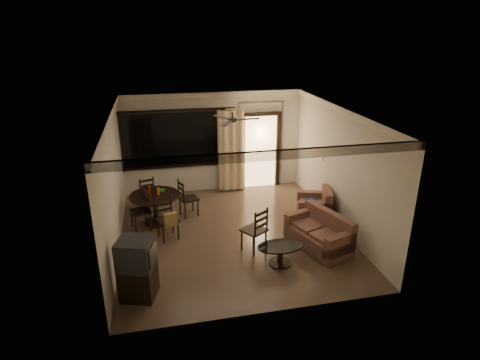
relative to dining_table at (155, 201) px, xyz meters
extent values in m
plane|color=#7F6651|center=(1.70, -0.94, -0.58)|extent=(5.50, 5.50, 0.00)
plane|color=beige|center=(1.70, 1.81, 0.82)|extent=(5.00, 0.00, 5.00)
plane|color=beige|center=(1.70, -3.69, 0.82)|extent=(5.00, 0.00, 5.00)
plane|color=beige|center=(-0.80, -0.94, 0.82)|extent=(0.00, 5.50, 5.50)
plane|color=beige|center=(4.20, -0.94, 0.82)|extent=(0.00, 5.50, 5.50)
plane|color=white|center=(1.70, -0.94, 2.22)|extent=(5.50, 5.50, 0.00)
cube|color=black|center=(0.60, 1.78, 1.00)|extent=(2.70, 0.04, 1.45)
cylinder|color=black|center=(0.70, 1.69, 1.80)|extent=(3.20, 0.03, 0.03)
cube|color=#FFC684|center=(3.05, 1.76, 0.47)|extent=(0.91, 0.03, 2.08)
cube|color=white|center=(4.18, 0.11, 0.72)|extent=(0.02, 0.18, 0.12)
cylinder|color=black|center=(1.70, -0.94, 2.16)|extent=(0.03, 0.03, 0.12)
cylinder|color=black|center=(1.70, -0.94, 2.07)|extent=(0.16, 0.16, 0.08)
cylinder|color=black|center=(0.00, 0.00, 0.13)|extent=(1.17, 1.17, 0.04)
cylinder|color=black|center=(0.00, 0.00, -0.22)|extent=(0.12, 0.12, 0.68)
cylinder|color=black|center=(0.00, 0.00, -0.56)|extent=(0.59, 0.59, 0.03)
cylinder|color=maroon|center=(-0.11, 0.02, 0.26)|extent=(0.06, 0.06, 0.22)
cylinder|color=#B96E13|center=(0.09, -0.03, 0.24)|extent=(0.06, 0.06, 0.18)
cube|color=#24792E|center=(0.17, 0.17, 0.18)|extent=(0.14, 0.10, 0.05)
cube|color=black|center=(-0.35, -0.25, -0.13)|extent=(0.52, 0.52, 0.04)
cube|color=black|center=(0.81, 0.25, -0.13)|extent=(0.52, 0.52, 0.04)
cube|color=black|center=(0.25, -0.81, -0.13)|extent=(0.52, 0.52, 0.04)
cube|color=#AB9949|center=(0.31, -1.03, -0.03)|extent=(0.29, 0.16, 0.32)
cube|color=black|center=(-0.23, 0.76, -0.13)|extent=(0.52, 0.52, 0.04)
cube|color=black|center=(-0.35, -2.79, -0.28)|extent=(0.71, 0.67, 0.59)
cube|color=black|center=(-0.35, -2.79, 0.28)|extent=(0.71, 0.67, 0.53)
cube|color=black|center=(-0.07, -2.88, 0.28)|extent=(0.14, 0.41, 0.36)
cube|color=#442A1F|center=(3.35, -1.91, -0.38)|extent=(1.18, 1.59, 0.36)
cube|color=#442A1F|center=(3.63, -1.81, -0.09)|extent=(0.63, 1.40, 0.58)
cube|color=#442A1F|center=(3.56, -2.50, -0.20)|extent=(0.77, 0.40, 0.44)
cube|color=#442A1F|center=(3.15, -1.31, -0.20)|extent=(0.77, 0.40, 0.44)
cube|color=#442A1F|center=(3.31, -1.92, -0.18)|extent=(0.91, 1.35, 0.11)
cube|color=#442A1F|center=(3.75, -0.66, -0.37)|extent=(0.99, 0.99, 0.37)
cube|color=#442A1F|center=(4.03, -0.75, -0.07)|extent=(0.41, 0.80, 0.60)
cube|color=#442A1F|center=(3.65, -0.96, -0.19)|extent=(0.80, 0.40, 0.46)
cube|color=#442A1F|center=(3.84, -0.37, -0.19)|extent=(0.80, 0.40, 0.46)
cube|color=#442A1F|center=(3.70, -0.65, -0.16)|extent=(0.71, 0.74, 0.11)
ellipsoid|color=#131455|center=(3.70, -0.65, -0.06)|extent=(0.33, 0.28, 0.10)
ellipsoid|color=black|center=(2.37, -2.33, -0.18)|extent=(0.93, 0.56, 0.03)
cylinder|color=black|center=(2.37, -2.33, -0.38)|extent=(0.10, 0.10, 0.37)
cylinder|color=black|center=(2.37, -2.33, -0.56)|extent=(0.46, 0.46, 0.03)
cube|color=black|center=(1.99, -1.72, -0.10)|extent=(0.61, 0.61, 0.04)
camera|label=1|loc=(0.13, -8.89, 3.90)|focal=30.00mm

